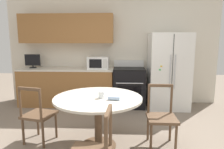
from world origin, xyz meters
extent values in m
cube|color=silver|center=(0.00, 2.65, 1.30)|extent=(5.20, 0.10, 2.60)
cube|color=#936033|center=(-1.08, 2.43, 1.84)|extent=(2.24, 0.34, 0.68)
cube|color=#936033|center=(-1.08, 2.29, 0.43)|extent=(2.24, 0.62, 0.86)
cube|color=beige|center=(-1.08, 2.29, 0.88)|extent=(2.26, 0.64, 0.03)
cube|color=white|center=(1.33, 2.21, 0.86)|extent=(0.89, 0.74, 1.73)
cube|color=#333333|center=(1.33, 1.84, 0.86)|extent=(0.01, 0.01, 1.66)
cylinder|color=silver|center=(1.28, 1.83, 0.91)|extent=(0.02, 0.02, 0.72)
cylinder|color=silver|center=(1.38, 1.83, 0.91)|extent=(0.02, 0.02, 0.72)
cube|color=white|center=(1.24, 1.84, 1.45)|extent=(0.04, 0.01, 0.03)
cube|color=#3FB259|center=(1.06, 1.84, 0.95)|extent=(0.04, 0.01, 0.03)
cube|color=yellow|center=(1.09, 1.84, 1.02)|extent=(0.04, 0.02, 0.03)
cube|color=white|center=(1.54, 1.84, 1.20)|extent=(0.04, 0.01, 0.03)
cube|color=black|center=(0.42, 2.26, 0.45)|extent=(0.73, 0.64, 0.90)
cube|color=black|center=(0.42, 1.94, 0.36)|extent=(0.53, 0.01, 0.40)
cylinder|color=silver|center=(0.42, 1.91, 0.63)|extent=(0.60, 0.02, 0.02)
cube|color=black|center=(0.42, 2.26, 0.91)|extent=(0.73, 0.64, 0.02)
cube|color=white|center=(0.42, 2.55, 1.00)|extent=(0.73, 0.06, 0.16)
cube|color=white|center=(-0.31, 2.27, 1.04)|extent=(0.49, 0.38, 0.29)
cube|color=black|center=(-0.35, 2.08, 1.04)|extent=(0.28, 0.01, 0.20)
cube|color=silver|center=(-0.13, 2.08, 1.04)|extent=(0.10, 0.01, 0.21)
cylinder|color=black|center=(-1.93, 2.35, 0.91)|extent=(0.16, 0.16, 0.02)
cylinder|color=black|center=(-1.93, 2.35, 0.94)|extent=(0.03, 0.03, 0.04)
cube|color=black|center=(-1.93, 2.35, 1.10)|extent=(0.37, 0.05, 0.27)
cylinder|color=beige|center=(-0.09, 0.34, 0.74)|extent=(1.26, 1.26, 0.03)
cylinder|color=brown|center=(-0.09, 0.34, 0.37)|extent=(0.11, 0.11, 0.70)
cylinder|color=brown|center=(-0.09, 0.34, 0.01)|extent=(0.52, 0.52, 0.03)
cube|color=brown|center=(0.84, 0.40, 0.43)|extent=(0.42, 0.42, 0.04)
cylinder|color=brown|center=(1.01, 0.23, 0.21)|extent=(0.04, 0.04, 0.41)
cylinder|color=brown|center=(0.67, 0.23, 0.21)|extent=(0.04, 0.04, 0.41)
cylinder|color=brown|center=(1.01, 0.57, 0.21)|extent=(0.04, 0.04, 0.41)
cylinder|color=brown|center=(0.67, 0.57, 0.21)|extent=(0.04, 0.04, 0.41)
cylinder|color=brown|center=(1.01, 0.59, 0.68)|extent=(0.04, 0.04, 0.45)
cylinder|color=brown|center=(0.67, 0.59, 0.68)|extent=(0.04, 0.04, 0.45)
cube|color=brown|center=(0.84, 0.59, 0.88)|extent=(0.34, 0.04, 0.04)
cube|color=brown|center=(-1.01, 0.45, 0.43)|extent=(0.51, 0.51, 0.04)
cylinder|color=brown|center=(-1.13, 0.66, 0.21)|extent=(0.04, 0.04, 0.41)
cylinder|color=brown|center=(-0.80, 0.58, 0.21)|extent=(0.04, 0.04, 0.41)
cylinder|color=brown|center=(-1.22, 0.33, 0.21)|extent=(0.04, 0.04, 0.41)
cylinder|color=brown|center=(-0.88, 0.24, 0.21)|extent=(0.04, 0.04, 0.41)
cylinder|color=brown|center=(-1.22, 0.31, 0.68)|extent=(0.04, 0.04, 0.45)
cylinder|color=brown|center=(-0.89, 0.23, 0.68)|extent=(0.04, 0.04, 0.45)
cube|color=brown|center=(-1.05, 0.27, 0.88)|extent=(0.34, 0.12, 0.04)
cylinder|color=brown|center=(0.12, -0.77, 0.68)|extent=(0.04, 0.04, 0.45)
cylinder|color=brown|center=(0.14, -0.43, 0.68)|extent=(0.04, 0.04, 0.45)
cube|color=brown|center=(0.13, -0.60, 0.88)|extent=(0.06, 0.35, 0.04)
cylinder|color=silver|center=(-0.03, 0.29, 0.80)|extent=(0.09, 0.09, 0.09)
cylinder|color=red|center=(-0.03, 0.29, 0.78)|extent=(0.08, 0.08, 0.05)
cylinder|color=#A3BCDB|center=(0.15, 0.19, 0.78)|extent=(0.17, 0.08, 0.05)
camera|label=1|loc=(0.25, -2.40, 1.54)|focal=32.00mm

